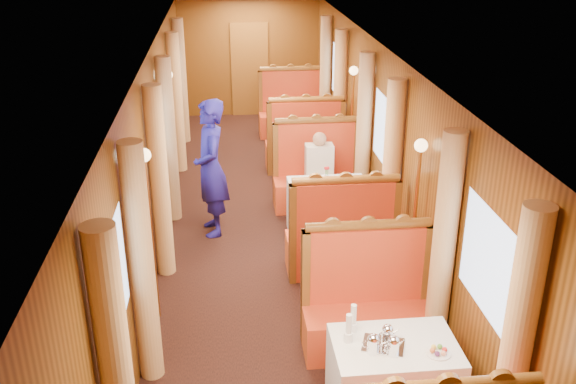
{
  "coord_description": "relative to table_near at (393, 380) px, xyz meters",
  "views": [
    {
      "loc": [
        -0.6,
        -7.8,
        4.04
      ],
      "look_at": [
        0.12,
        -0.89,
        1.05
      ],
      "focal_mm": 40.0,
      "sensor_mm": 36.0,
      "label": 1
    }
  ],
  "objects": [
    {
      "name": "curtain_left_mid_b",
      "position": [
        -2.13,
        4.28,
        0.8
      ],
      "size": [
        0.22,
        0.22,
        2.35
      ],
      "primitive_type": "cylinder",
      "color": "tan",
      "rests_on": "floor"
    },
    {
      "name": "curtain_right_near_a",
      "position": [
        0.63,
        -0.78,
        0.8
      ],
      "size": [
        0.22,
        0.22,
        2.35
      ],
      "primitive_type": "cylinder",
      "color": "tan",
      "rests_on": "floor"
    },
    {
      "name": "table_far",
      "position": [
        0.0,
        7.0,
        0.0
      ],
      "size": [
        1.05,
        0.72,
        0.75
      ],
      "primitive_type": "cube",
      "color": "white",
      "rests_on": "floor"
    },
    {
      "name": "table_near",
      "position": [
        0.0,
        0.0,
        0.0
      ],
      "size": [
        1.05,
        0.72,
        0.75
      ],
      "primitive_type": "cube",
      "color": "white",
      "rests_on": "floor"
    },
    {
      "name": "rose_vase_far",
      "position": [
        0.03,
        6.96,
        0.55
      ],
      "size": [
        0.06,
        0.06,
        0.36
      ],
      "rotation": [
        0.0,
        0.0,
        0.38
      ],
      "color": "silver",
      "rests_on": "table_far"
    },
    {
      "name": "banquette_mid_fwd",
      "position": [
        0.0,
        2.49,
        0.05
      ],
      "size": [
        1.3,
        0.55,
        1.34
      ],
      "color": "red",
      "rests_on": "floor"
    },
    {
      "name": "sconce_right_aft",
      "position": [
        0.65,
        5.25,
        1.01
      ],
      "size": [
        0.14,
        0.14,
        1.95
      ],
      "color": "#BF8C3F",
      "rests_on": "floor"
    },
    {
      "name": "banquette_near_aft",
      "position": [
        0.0,
        1.01,
        0.05
      ],
      "size": [
        1.3,
        0.55,
        1.34
      ],
      "color": "red",
      "rests_on": "floor"
    },
    {
      "name": "curtain_left_near_a",
      "position": [
        -2.13,
        -0.78,
        0.8
      ],
      "size": [
        0.22,
        0.22,
        2.35
      ],
      "primitive_type": "cylinder",
      "color": "tan",
      "rests_on": "floor"
    },
    {
      "name": "tea_tray",
      "position": [
        -0.11,
        -0.01,
        0.38
      ],
      "size": [
        0.41,
        0.36,
        0.01
      ],
      "primitive_type": "cube",
      "rotation": [
        0.0,
        0.0,
        -0.34
      ],
      "color": "silver",
      "rests_on": "table_near"
    },
    {
      "name": "curtain_left_near_b",
      "position": [
        -2.13,
        0.78,
        0.8
      ],
      "size": [
        0.22,
        0.22,
        2.35
      ],
      "primitive_type": "cylinder",
      "color": "tan",
      "rests_on": "floor"
    },
    {
      "name": "window_right_mid",
      "position": [
        0.74,
        3.5,
        1.07
      ],
      "size": [
        0.01,
        1.2,
        0.9
      ],
      "primitive_type": null,
      "rotation": [
        1.57,
        0.0,
        -1.57
      ],
      "color": "#92ADD2",
      "rests_on": "wall_right"
    },
    {
      "name": "floor",
      "position": [
        -0.75,
        3.5,
        -0.38
      ],
      "size": [
        3.0,
        12.0,
        0.01
      ],
      "primitive_type": null,
      "color": "black",
      "rests_on": "ground"
    },
    {
      "name": "window_left_near",
      "position": [
        -2.24,
        0.0,
        1.07
      ],
      "size": [
        0.01,
        1.2,
        0.9
      ],
      "primitive_type": null,
      "rotation": [
        1.57,
        0.0,
        1.57
      ],
      "color": "#92ADD2",
      "rests_on": "wall_left"
    },
    {
      "name": "teapot_right",
      "position": [
        -0.06,
        -0.13,
        0.44
      ],
      "size": [
        0.2,
        0.18,
        0.14
      ],
      "primitive_type": null,
      "rotation": [
        0.0,
        0.0,
        0.36
      ],
      "color": "silver",
      "rests_on": "tea_tray"
    },
    {
      "name": "window_left_far",
      "position": [
        -2.24,
        7.0,
        1.07
      ],
      "size": [
        0.01,
        1.2,
        0.9
      ],
      "primitive_type": null,
      "rotation": [
        1.57,
        0.0,
        1.57
      ],
      "color": "#92ADD2",
      "rests_on": "wall_left"
    },
    {
      "name": "rose_vase_mid",
      "position": [
        -0.02,
        3.51,
        0.55
      ],
      "size": [
        0.06,
        0.06,
        0.36
      ],
      "rotation": [
        0.0,
        0.0,
        -0.18
      ],
      "color": "silver",
      "rests_on": "table_mid"
    },
    {
      "name": "window_right_far",
      "position": [
        0.74,
        7.0,
        1.07
      ],
      "size": [
        0.01,
        1.2,
        0.9
      ],
      "primitive_type": null,
      "rotation": [
        1.57,
        0.0,
        -1.57
      ],
      "color": "#92ADD2",
      "rests_on": "wall_right"
    },
    {
      "name": "sconce_right_fore",
      "position": [
        0.65,
        1.75,
        1.01
      ],
      "size": [
        0.14,
        0.14,
        1.95
      ],
      "color": "#BF8C3F",
      "rests_on": "floor"
    },
    {
      "name": "sconce_left_fore",
      "position": [
        -2.15,
        1.75,
        1.01
      ],
      "size": [
        0.14,
        0.14,
        1.95
      ],
      "color": "#BF8C3F",
      "rests_on": "floor"
    },
    {
      "name": "curtain_right_far_b",
      "position": [
        0.63,
        7.78,
        0.8
      ],
      "size": [
        0.22,
        0.22,
        2.35
      ],
      "primitive_type": "cylinder",
      "color": "tan",
      "rests_on": "floor"
    },
    {
      "name": "cup_outboard",
      "position": [
        -0.32,
        0.22,
        0.48
      ],
      "size": [
        0.08,
        0.08,
        0.26
      ],
      "rotation": [
        0.0,
        0.0,
        -0.4
      ],
      "color": "white",
      "rests_on": "table_near"
    },
    {
      "name": "curtain_right_far_a",
      "position": [
        0.63,
        6.22,
        0.8
      ],
      "size": [
        0.22,
        0.22,
        2.35
      ],
      "primitive_type": "cylinder",
      "color": "tan",
      "rests_on": "floor"
    },
    {
      "name": "banquette_mid_aft",
      "position": [
        0.0,
        4.51,
        0.05
      ],
      "size": [
        1.3,
        0.55,
        1.34
      ],
      "color": "red",
      "rests_on": "floor"
    },
    {
      "name": "teapot_back",
      "position": [
        -0.07,
        0.03,
        0.44
      ],
      "size": [
        0.19,
        0.16,
        0.13
      ],
      "primitive_type": null,
      "rotation": [
        0.0,
        0.0,
        0.24
      ],
      "color": "silver",
      "rests_on": "tea_tray"
    },
    {
      "name": "passenger",
      "position": [
        -0.0,
        4.3,
        0.37
      ],
      "size": [
        0.4,
        0.44,
        0.76
      ],
      "color": "beige",
      "rests_on": "banquette_mid_aft"
    },
    {
      "name": "sconce_left_aft",
      "position": [
        -2.15,
        5.25,
        1.01
      ],
      "size": [
        0.14,
        0.14,
        1.95
      ],
      "color": "#BF8C3F",
      "rests_on": "floor"
    },
    {
      "name": "curtain_right_mid_b",
      "position": [
        0.63,
        4.28,
        0.8
      ],
      "size": [
        0.22,
        0.22,
        2.35
      ],
      "primitive_type": "cylinder",
      "color": "tan",
      "rests_on": "floor"
    },
    {
      "name": "curtain_left_mid_a",
      "position": [
        -2.13,
        2.72,
        0.8
      ],
      "size": [
        0.22,
        0.22,
        2.35
      ],
      "primitive_type": "cylinder",
      "color": "tan",
      "rests_on": "floor"
    },
    {
      "name": "banquette_far_aft",
      "position": [
        0.0,
        8.01,
        0.05
      ],
      "size": [
        1.3,
        0.55,
        1.34
      ],
      "color": "red",
      "rests_on": "floor"
    },
    {
      "name": "curtain_right_mid_a",
      "position": [
        0.63,
        2.72,
        0.8
      ],
      "size": [
        0.22,
        0.22,
        2.35
      ],
      "primitive_type": "cylinder",
      "color": "tan",
      "rests_on": "floor"
    },
    {
      "name": "steward",
      "position": [
        -1.55,
        3.76,
        0.57
      ],
      "size": [
        0.56,
        0.75,
        1.88
      ],
      "primitive_type": "imported",
      "rotation": [
        0.0,
        0.0,
        -1.41
      ],
      "color": "navy",
      "rests_on": "floor"
    },
    {
      "name": "window_right_near",
      "position": [
        0.74,
        0.0,
        1.07
      ],
      "size": [
        0.01,
        1.2,
        0.9
      ],
      "primitive_type": null,
      "rotation": [
        1.57,
        0.0,
        -1.57
      ],
      "color": "#92ADD2",
      "rests_on": "wall_right"
    },
    {
      "name": "table_mid",
      "position": [
        0.0,
        3.5,
        0.0
      ],
      "size": [
        1.05,
        0.72,
        0.75
      ],
      "primitive_type": "cube",
      "color": "white",
      "rests_on": "floor"
    },
    {
      "name": "doorway_far",
      "position": [
        -0.75,
        9.47,
        0.62
      ],
      "size": [
        0.8,
        0.04,
        2.0
      ],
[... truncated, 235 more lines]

